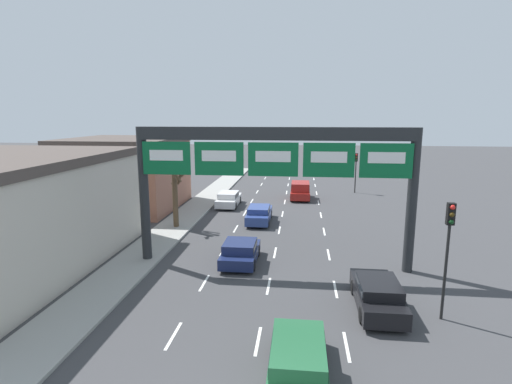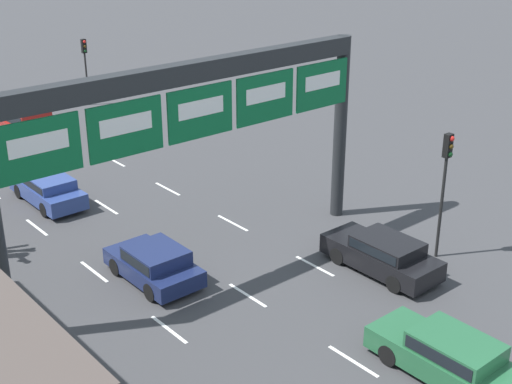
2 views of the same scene
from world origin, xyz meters
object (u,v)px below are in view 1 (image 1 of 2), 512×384
Objects in this scene: car_black at (378,293)px; traffic_light_near_gantry at (449,238)px; car_green at (298,362)px; car_white at (229,199)px; sign_gantry at (273,161)px; tree_bare_closest at (175,189)px; suv_red at (300,190)px; traffic_light_mid_block at (356,165)px; car_navy at (240,251)px; car_blue at (259,214)px.

car_black is 0.92× the size of traffic_light_near_gantry.
car_white is (-6.71, 24.81, -0.03)m from car_green.
car_green is (1.52, -10.05, -5.21)m from sign_gantry.
car_white is 8.61m from tree_bare_closest.
traffic_light_near_gantry is (7.47, -5.26, -2.43)m from sign_gantry.
car_white is 0.91× the size of traffic_light_near_gantry.
suv_red is 7.66m from traffic_light_mid_block.
car_green is 1.03× the size of car_white.
traffic_light_near_gantry is (2.53, -0.60, 2.80)m from car_black.
car_white is at bearing 102.83° from car_navy.
suv_red is 28.80m from car_green.
tree_bare_closest reaches higher than suv_red.
traffic_light_near_gantry is at bearing 38.81° from car_green.
suv_red is 1.01× the size of car_navy.
traffic_light_mid_block is (9.40, 22.74, 2.41)m from car_navy.
car_green is (-3.42, -5.39, 0.01)m from car_black.
car_white is at bearing 109.39° from sign_gantry.
tree_bare_closest reaches higher than traffic_light_mid_block.
car_navy is 11.20m from traffic_light_near_gantry.
traffic_light_near_gantry is 28.22m from traffic_light_mid_block.
traffic_light_near_gantry is 1.14× the size of traffic_light_mid_block.
car_blue is at bearing 99.54° from car_green.
tree_bare_closest is at bearing 137.80° from car_black.
sign_gantry is 24.33m from traffic_light_mid_block.
car_blue is (-6.67, 13.96, -0.03)m from car_black.
tree_bare_closest is (-5.90, 6.67, 2.31)m from car_navy.
sign_gantry is 9.45m from traffic_light_near_gantry.
car_black is (3.44, -23.41, -0.22)m from suv_red.
car_navy is (-1.88, 0.22, -5.25)m from sign_gantry.
traffic_light_mid_block is at bearing 71.87° from sign_gantry.
traffic_light_mid_block is at bearing 89.90° from traffic_light_near_gantry.
traffic_light_mid_block is at bearing 84.66° from car_black.
car_white reaches higher than car_blue.
car_black is at bearing -42.20° from tree_bare_closest.
traffic_light_near_gantry is at bearing -90.10° from traffic_light_mid_block.
car_black is at bearing -62.44° from car_white.
car_navy is 0.91× the size of traffic_light_mid_block.
car_blue is at bearing -124.13° from traffic_light_mid_block.
car_white is 1.15× the size of car_navy.
suv_red is 24.88m from traffic_light_near_gantry.
car_black reaches higher than car_blue.
car_blue is (-1.74, 9.31, -5.25)m from sign_gantry.
car_blue is at bearing -108.88° from suv_red.
traffic_light_mid_block is at bearing 67.54° from car_navy.
suv_red is at bearing 103.98° from traffic_light_near_gantry.
suv_red is 18.84m from car_navy.
sign_gantry is at bearing -41.49° from tree_bare_closest.
car_navy reaches higher than car_blue.
car_green reaches higher than car_blue.
car_blue is at bearing 89.06° from car_navy.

